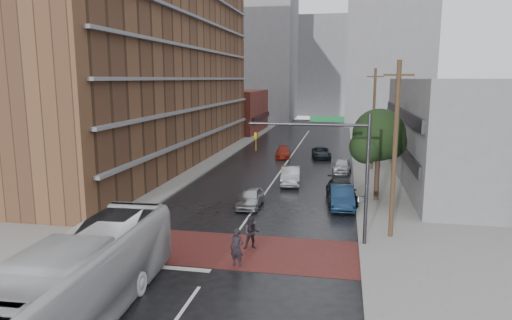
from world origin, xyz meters
The scene contains 24 objects.
ground centered at (0.00, 0.00, 0.00)m, with size 160.00×160.00×0.00m, color black.
crosswalk centered at (0.00, 0.50, 0.01)m, with size 14.00×5.00×0.02m, color maroon.
sidewalk_west centered at (-11.50, 25.00, 0.07)m, with size 9.00×90.00×0.15m, color gray.
sidewalk_east centered at (11.50, 25.00, 0.07)m, with size 9.00×90.00×0.15m, color gray.
apartment_block centered at (-14.00, 24.00, 14.00)m, with size 10.00×44.00×28.00m, color brown.
storefront_west centered at (-12.00, 54.00, 3.50)m, with size 8.00×16.00×7.00m, color maroon.
building_east centered at (16.50, 20.00, 4.50)m, with size 11.00×26.00×9.00m, color gray.
distant_tower_west centered at (-14.00, 78.00, 16.00)m, with size 18.00×16.00×32.00m, color gray.
distant_tower_east centered at (14.00, 72.00, 18.00)m, with size 16.00×14.00×36.00m, color gray.
distant_tower_center centered at (0.00, 95.00, 12.00)m, with size 12.00×10.00×24.00m, color gray.
street_tree centered at (8.52, 12.03, 4.73)m, with size 4.20×4.10×6.90m.
signal_mast centered at (5.85, 2.50, 4.73)m, with size 6.50×0.30×7.20m.
utility_pole_near centered at (8.80, 4.00, 5.14)m, with size 1.60×0.26×10.00m.
utility_pole_far centered at (8.80, 24.00, 5.14)m, with size 1.60×0.26×10.00m.
transit_bus centered at (-3.38, -7.55, 1.66)m, with size 2.79×11.93×3.32m, color silver.
pedestrian_a centered at (1.11, -1.50, 0.95)m, with size 0.69×0.45×1.89m, color black.
pedestrian_b centered at (1.35, 0.94, 0.90)m, with size 0.87×0.68×1.80m, color black.
car_travel_a centered at (-0.37, 8.90, 0.67)m, with size 1.59×3.95×1.35m, color #ADB0B5.
car_travel_b centered at (1.60, 16.48, 0.74)m, with size 1.57×4.51×1.48m, color #A7ABAF.
car_travel_c centered at (-0.83, 29.90, 0.59)m, with size 1.66×4.09×1.19m, color maroon.
suv_travel centered at (3.55, 30.30, 0.61)m, with size 2.04×4.42×1.23m, color black.
car_parked_near centered at (6.03, 10.00, 0.76)m, with size 1.60×4.60×1.52m, color #122642.
car_parked_mid centered at (5.96, 11.61, 0.76)m, with size 2.12×5.22×1.51m, color black.
car_parked_far centered at (5.94, 22.37, 0.70)m, with size 1.66×4.12×1.40m, color #A5A7AC.
Camera 1 is at (6.00, -21.86, 9.01)m, focal length 32.00 mm.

